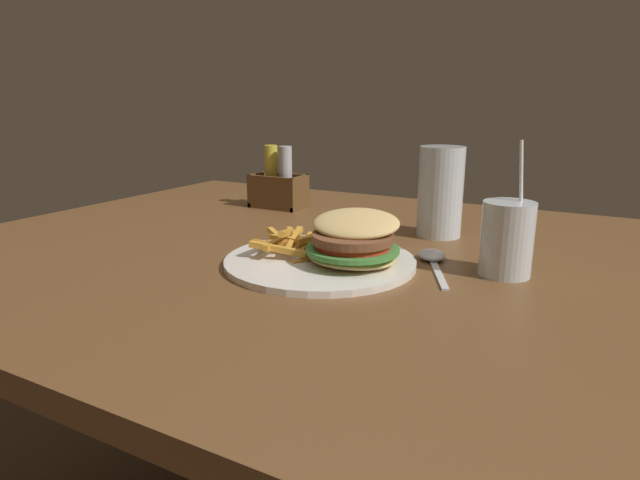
% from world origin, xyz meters
% --- Properties ---
extents(dining_table, '(1.60, 1.02, 0.77)m').
position_xyz_m(dining_table, '(0.00, 0.00, 0.66)').
color(dining_table, brown).
rests_on(dining_table, ground_plane).
extents(meal_plate_near, '(0.29, 0.29, 0.09)m').
position_xyz_m(meal_plate_near, '(-0.08, -0.08, 0.79)').
color(meal_plate_near, white).
rests_on(meal_plate_near, dining_table).
extents(beer_glass, '(0.08, 0.08, 0.16)m').
position_xyz_m(beer_glass, '(-0.00, 0.17, 0.84)').
color(beer_glass, silver).
rests_on(beer_glass, dining_table).
extents(juice_glass, '(0.07, 0.07, 0.19)m').
position_xyz_m(juice_glass, '(0.15, -0.00, 0.81)').
color(juice_glass, silver).
rests_on(juice_glass, dining_table).
extents(spoon, '(0.09, 0.16, 0.01)m').
position_xyz_m(spoon, '(0.04, 0.01, 0.77)').
color(spoon, silver).
rests_on(spoon, dining_table).
extents(condiment_caddy, '(0.12, 0.07, 0.14)m').
position_xyz_m(condiment_caddy, '(-0.40, 0.26, 0.81)').
color(condiment_caddy, brown).
rests_on(condiment_caddy, dining_table).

